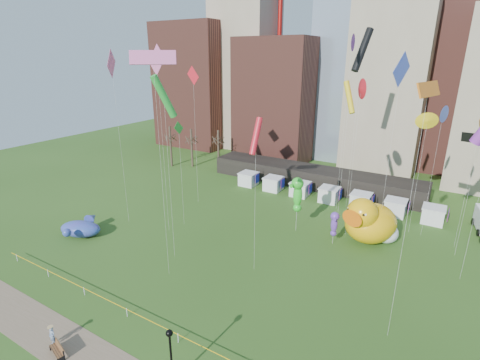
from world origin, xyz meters
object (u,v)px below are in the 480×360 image
Objects in this scene: seahorse_purple at (334,222)px; lamppost at (171,351)px; big_duck at (369,221)px; small_duck at (386,232)px; park_bench at (58,349)px; woman at (52,336)px; whale_inflatable at (81,228)px; seahorse_green at (298,192)px.

lamppost is at bearing -112.46° from seahorse_purple.
big_duck is 2.68m from small_duck.
big_duck is at bearing 77.68° from park_bench.
seahorse_purple is at bearing 57.65° from woman.
small_duck is 0.60× the size of whale_inflatable.
woman is at bearing -122.47° from small_duck.
lamppost is (-7.10, -28.73, 0.06)m from big_duck.
big_duck is at bearing 32.54° from seahorse_green.
lamppost is at bearing 6.61° from woman.
whale_inflatable is at bearing 132.05° from woman.
lamppost is at bearing -45.33° from whale_inflatable.
whale_inflatable is at bearing -130.97° from big_duck.
big_duck is at bearing 24.55° from seahorse_purple.
small_duck reaches higher than whale_inflatable.
whale_inflatable is 3.38× the size of park_bench.
small_duck is 39.15m from whale_inflatable.
seahorse_purple is at bearing -145.73° from small_duck.
whale_inflatable is at bearing 154.38° from park_bench.
big_duck is 9.49m from seahorse_green.
big_duck is 4.54m from seahorse_purple.
park_bench is at bearing -97.30° from big_duck.
seahorse_purple reaches higher than woman.
seahorse_green is 30.95m from park_bench.
woman is (-17.90, -31.00, -2.01)m from big_duck.
seahorse_green is 1.73× the size of seahorse_purple.
whale_inflatable is (-28.90, -14.76, -1.95)m from seahorse_purple.
woman is (-19.93, -32.00, -0.57)m from small_duck.
big_duck reaches higher than woman.
lamppost reaches higher than seahorse_purple.
big_duck is 35.86m from woman.
big_duck reaches higher than park_bench.
seahorse_purple is 32.51m from whale_inflatable.
seahorse_purple is (-5.54, -3.86, 1.59)m from small_duck.
seahorse_green is at bearing 90.87° from park_bench.
whale_inflatable is (-32.42, -17.62, -1.80)m from big_duck.
seahorse_purple is 0.91× the size of lamppost.
seahorse_green is 4.44× the size of woman.
park_bench is at bearing -120.40° from small_duck.
small_duck is 0.84× the size of lamppost.
big_duck is at bearing -154.40° from small_duck.
park_bench is (-7.70, -29.54, -5.10)m from seahorse_green.
whale_inflatable is 21.03m from park_bench.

